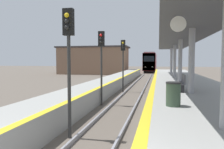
{
  "coord_description": "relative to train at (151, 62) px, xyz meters",
  "views": [
    {
      "loc": [
        2.0,
        -2.97,
        2.7
      ],
      "look_at": [
        -1.91,
        15.29,
        1.52
      ],
      "focal_mm": 35.0,
      "sensor_mm": 36.0,
      "label": 1
    }
  ],
  "objects": [
    {
      "name": "trash_bin",
      "position": [
        2.54,
        -47.86,
        -0.86
      ],
      "size": [
        0.55,
        0.55,
        0.9
      ],
      "color": "#384C38",
      "rests_on": "platform_right"
    },
    {
      "name": "signal_far",
      "position": [
        -0.98,
        -37.7,
        0.78
      ],
      "size": [
        0.36,
        0.31,
        4.46
      ],
      "color": "#2D2D2D",
      "rests_on": "ground"
    },
    {
      "name": "bench",
      "position": [
        3.22,
        -43.6,
        -0.83
      ],
      "size": [
        0.44,
        1.54,
        0.92
      ],
      "color": "#4C4C51",
      "rests_on": "platform_right"
    },
    {
      "name": "train",
      "position": [
        0.0,
        0.0,
        0.0
      ],
      "size": [
        2.69,
        19.88,
        4.6
      ],
      "color": "black",
      "rests_on": "ground"
    },
    {
      "name": "signal_near",
      "position": [
        -1.01,
        -49.15,
        0.78
      ],
      "size": [
        0.36,
        0.31,
        4.46
      ],
      "color": "#2D2D2D",
      "rests_on": "ground"
    },
    {
      "name": "station_building",
      "position": [
        -10.97,
        -13.62,
        0.45
      ],
      "size": [
        14.34,
        5.63,
        5.55
      ],
      "color": "brown",
      "rests_on": "ground"
    },
    {
      "name": "signal_mid",
      "position": [
        -1.38,
        -43.42,
        0.78
      ],
      "size": [
        0.36,
        0.31,
        4.46
      ],
      "color": "#2D2D2D",
      "rests_on": "ground"
    },
    {
      "name": "station_canopy",
      "position": [
        3.65,
        -38.26,
        1.99
      ],
      "size": [
        3.3,
        30.31,
        3.54
      ],
      "color": "#99999E",
      "rests_on": "platform_right"
    }
  ]
}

